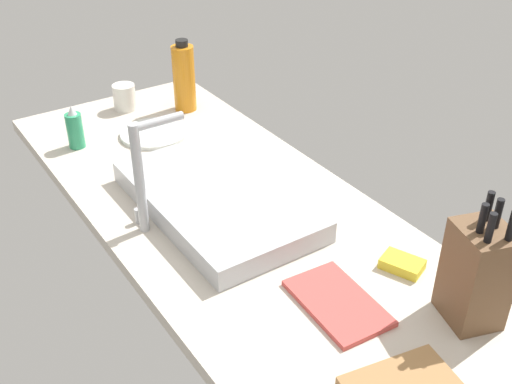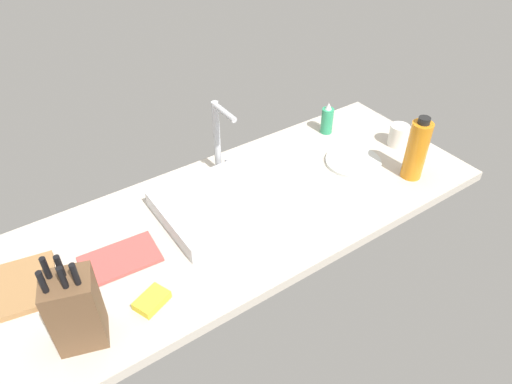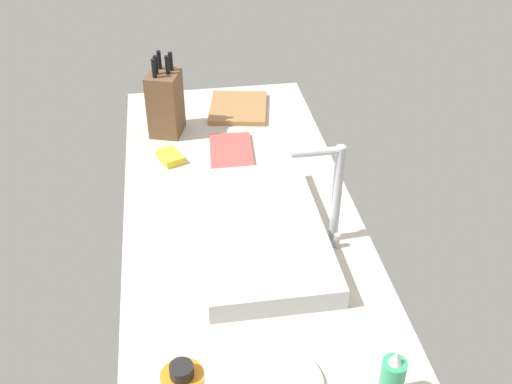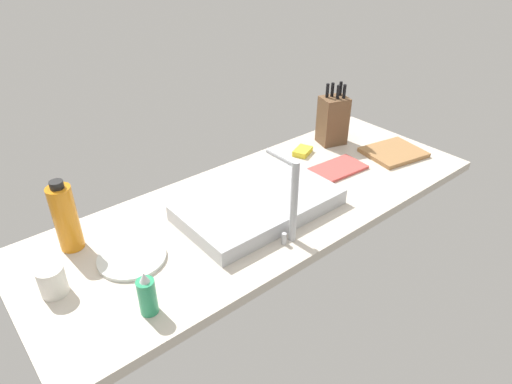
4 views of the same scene
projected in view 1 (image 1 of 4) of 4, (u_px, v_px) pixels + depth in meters
countertop_slab at (241, 221)px, 157.24cm from camera, size 173.63×64.80×3.50cm
sink_basin at (217, 200)px, 157.07cm from camera, size 55.16×31.95×5.56cm
faucet at (143, 169)px, 143.07cm from camera, size 5.50×13.33×28.22cm
knife_block at (477, 274)px, 120.05cm from camera, size 13.84×12.78×27.38cm
soap_bottle at (75, 129)px, 183.95cm from camera, size 4.82×4.82×13.36cm
water_bottle at (184, 78)px, 203.66cm from camera, size 7.29×7.29×23.84cm
dinner_plate at (154, 133)px, 193.02cm from camera, size 20.68×20.68×1.20cm
dish_towel at (338, 303)px, 128.32cm from camera, size 23.00×14.87×1.20cm
coffee_mug at (124, 97)px, 207.32cm from camera, size 7.41×7.41×8.57cm
dish_sponge at (402, 264)px, 138.00cm from camera, size 10.60×8.96×2.40cm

